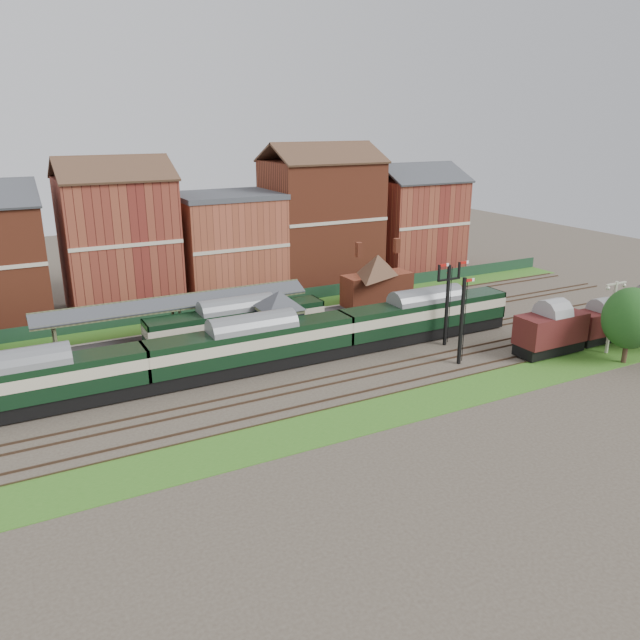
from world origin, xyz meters
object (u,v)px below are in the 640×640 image
signal_box (280,320)px  goods_van_a (551,330)px  dmu_train (253,345)px  semaphore_bracket (448,299)px  platform_railcar (237,323)px

signal_box → goods_van_a: 25.25m
signal_box → dmu_train: signal_box is taller
dmu_train → goods_van_a: dmu_train is taller
dmu_train → goods_van_a: size_ratio=8.16×
semaphore_bracket → goods_van_a: semaphore_bracket is taller
platform_railcar → goods_van_a: goods_van_a is taller
dmu_train → platform_railcar: (1.00, 6.50, -0.12)m
goods_van_a → platform_railcar: bearing=148.3°
semaphore_bracket → goods_van_a: (7.03, -6.50, -2.31)m
semaphore_bracket → platform_railcar: bearing=153.5°
semaphore_bracket → platform_railcar: (-18.07, 9.00, -2.26)m
dmu_train → platform_railcar: size_ratio=3.15×
signal_box → dmu_train: (-4.03, -3.25, -0.71)m
dmu_train → platform_railcar: dmu_train is taller
semaphore_bracket → dmu_train: 19.35m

